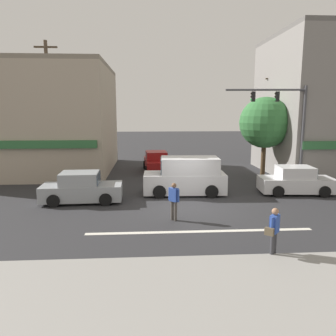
# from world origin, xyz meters

# --- Properties ---
(ground_plane) EXTENTS (120.00, 120.00, 0.00)m
(ground_plane) POSITION_xyz_m (0.00, 0.00, 0.00)
(ground_plane) COLOR #2B2B2D
(lane_marking_stripe) EXTENTS (9.00, 0.24, 0.01)m
(lane_marking_stripe) POSITION_xyz_m (0.00, -3.50, 0.00)
(lane_marking_stripe) COLOR silver
(lane_marking_stripe) RESTS_ON ground
(sidewalk_curb) EXTENTS (40.00, 5.00, 0.16)m
(sidewalk_curb) POSITION_xyz_m (0.00, -8.50, 0.08)
(sidewalk_curb) COLOR gray
(sidewalk_curb) RESTS_ON ground
(building_left_block) EXTENTS (12.52, 10.76, 8.15)m
(building_left_block) POSITION_xyz_m (-11.21, 10.79, 4.07)
(building_left_block) COLOR tan
(building_left_block) RESTS_ON ground
(street_tree) EXTENTS (3.55, 3.55, 5.66)m
(street_tree) POSITION_xyz_m (6.17, 6.86, 3.88)
(street_tree) COLOR #4C3823
(street_tree) RESTS_ON ground
(utility_pole_near_left) EXTENTS (1.40, 0.22, 8.95)m
(utility_pole_near_left) POSITION_xyz_m (-8.20, 5.69, 4.63)
(utility_pole_near_left) COLOR brown
(utility_pole_near_left) RESTS_ON ground
(utility_pole_far_right) EXTENTS (1.40, 0.22, 7.52)m
(utility_pole_far_right) POSITION_xyz_m (7.71, 9.51, 3.91)
(utility_pole_far_right) COLOR brown
(utility_pole_far_right) RESTS_ON ground
(traffic_light_mast) EXTENTS (4.88, 0.55, 6.20)m
(traffic_light_mast) POSITION_xyz_m (6.51, 3.96, 4.18)
(traffic_light_mast) COLOR #47474C
(traffic_light_mast) RESTS_ON ground
(van_crossing_center) EXTENTS (4.66, 2.17, 2.11)m
(van_crossing_center) POSITION_xyz_m (0.13, 2.45, 1.01)
(van_crossing_center) COLOR silver
(van_crossing_center) RESTS_ON ground
(sedan_waiting_far) EXTENTS (2.08, 4.20, 1.58)m
(sedan_waiting_far) POSITION_xyz_m (-1.37, 9.79, 0.71)
(sedan_waiting_far) COLOR maroon
(sedan_waiting_far) RESTS_ON ground
(sedan_crossing_leftbound) EXTENTS (4.16, 1.99, 1.58)m
(sedan_crossing_leftbound) POSITION_xyz_m (-5.49, 1.13, 0.71)
(sedan_crossing_leftbound) COLOR #999EA3
(sedan_crossing_leftbound) RESTS_ON ground
(sedan_approaching_near) EXTENTS (4.22, 2.12, 1.58)m
(sedan_approaching_near) POSITION_xyz_m (6.44, 2.16, 0.71)
(sedan_approaching_near) COLOR silver
(sedan_approaching_near) RESTS_ON ground
(pedestrian_foreground_with_bag) EXTENTS (0.59, 0.58, 1.67)m
(pedestrian_foreground_with_bag) POSITION_xyz_m (1.96, -5.97, 0.95)
(pedestrian_foreground_with_bag) COLOR #333338
(pedestrian_foreground_with_bag) RESTS_ON ground
(pedestrian_mid_crossing) EXTENTS (0.45, 0.41, 1.67)m
(pedestrian_mid_crossing) POSITION_xyz_m (-0.94, -2.10, 0.95)
(pedestrian_mid_crossing) COLOR #4C4742
(pedestrian_mid_crossing) RESTS_ON ground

